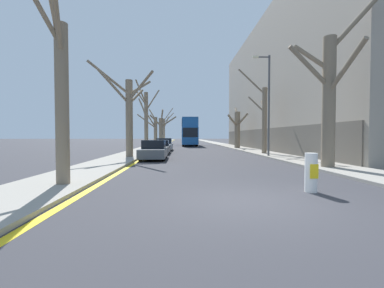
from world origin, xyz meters
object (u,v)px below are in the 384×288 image
parked_car_1 (160,147)px  lamp_post (268,101)px  street_tree_left_2 (146,117)px  double_decker_bus (189,131)px  street_tree_left_4 (161,129)px  parked_car_2 (164,145)px  street_tree_right_0 (329,95)px  traffic_bollard (311,172)px  street_tree_left_0 (59,87)px  street_tree_right_1 (263,117)px  street_tree_left_3 (154,129)px  street_tree_right_2 (237,128)px  parked_car_0 (154,150)px  street_tree_left_5 (165,128)px  street_tree_left_1 (129,111)px

parked_car_1 → lamp_post: (8.85, -4.16, 3.88)m
street_tree_left_2 → lamp_post: size_ratio=0.96×
street_tree_left_2 → double_decker_bus: street_tree_left_2 is taller
street_tree_left_4 → parked_car_2: size_ratio=1.56×
street_tree_right_0 → traffic_bollard: bearing=-124.6°
street_tree_left_0 → street_tree_right_1: street_tree_right_1 is taller
street_tree_left_0 → street_tree_right_1: 18.67m
street_tree_left_3 → street_tree_right_2: (11.64, -7.39, -0.04)m
street_tree_left_4 → double_decker_bus: bearing=-55.5°
street_tree_right_0 → street_tree_right_2: (-0.03, 20.91, -1.04)m
parked_car_2 → parked_car_0: bearing=-90.0°
street_tree_left_4 → parked_car_2: (2.03, -22.37, -2.42)m
parked_car_0 → parked_car_1: parked_car_0 is taller
street_tree_left_5 → street_tree_left_2: bearing=-90.4°
street_tree_right_2 → double_decker_bus: (-6.00, 10.91, -0.07)m
street_tree_right_1 → street_tree_left_5: bearing=106.1°
street_tree_right_1 → street_tree_right_2: street_tree_right_1 is taller
street_tree_left_1 → street_tree_left_5: (0.04, 43.31, 0.02)m
parked_car_2 → traffic_bollard: (5.87, -22.48, -0.08)m
parked_car_0 → parked_car_1: size_ratio=0.91×
parked_car_2 → double_decker_bus: bearing=76.8°
lamp_post → parked_car_2: bearing=132.0°
parked_car_0 → lamp_post: bearing=10.2°
street_tree_left_1 → street_tree_left_4: size_ratio=1.03×
street_tree_left_2 → street_tree_left_5: size_ratio=0.90×
traffic_bollard → street_tree_left_1: bearing=122.8°
parked_car_0 → street_tree_left_2: bearing=100.3°
street_tree_left_3 → street_tree_left_0: bearing=-89.5°
parked_car_1 → traffic_bollard: size_ratio=3.89×
street_tree_left_3 → street_tree_right_0: 30.63m
street_tree_left_1 → street_tree_left_0: bearing=-89.7°
street_tree_left_1 → lamp_post: (10.88, 0.42, 0.94)m
street_tree_left_5 → parked_car_0: bearing=-87.4°
street_tree_left_2 → street_tree_right_0: street_tree_right_0 is taller
parked_car_1 → parked_car_2: parked_car_2 is taller
lamp_post → traffic_bollard: lamp_post is taller
street_tree_left_4 → street_tree_right_1: bearing=-68.4°
street_tree_left_1 → street_tree_left_4: bearing=90.0°
street_tree_left_1 → lamp_post: lamp_post is taller
parked_car_1 → street_tree_left_2: bearing=109.2°
street_tree_left_2 → parked_car_0: street_tree_left_2 is taller
street_tree_left_0 → street_tree_left_3: size_ratio=1.17×
traffic_bollard → street_tree_left_5: bearing=98.0°
street_tree_left_0 → street_tree_right_0: size_ratio=0.87×
street_tree_left_1 → traffic_bollard: street_tree_left_1 is taller
parked_car_1 → street_tree_left_5: bearing=92.9°
street_tree_left_3 → parked_car_2: size_ratio=1.37×
street_tree_left_0 → parked_car_2: 21.78m
street_tree_left_3 → double_decker_bus: 6.65m
street_tree_right_1 → lamp_post: (-0.64, -3.03, 1.04)m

